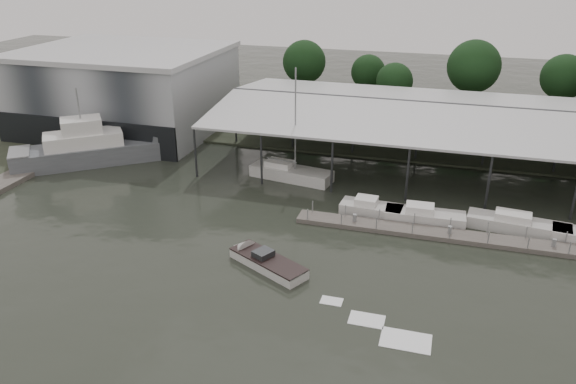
# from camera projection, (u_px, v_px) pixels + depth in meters

# --- Properties ---
(ground) EXTENTS (200.00, 200.00, 0.00)m
(ground) POSITION_uv_depth(u_px,v_px,m) (251.00, 273.00, 41.73)
(ground) COLOR #272C23
(ground) RESTS_ON ground
(land_strip_far) EXTENTS (140.00, 30.00, 0.30)m
(land_strip_far) POSITION_uv_depth(u_px,v_px,m) (353.00, 120.00, 78.62)
(land_strip_far) COLOR #393F2F
(land_strip_far) RESTS_ON ground
(land_strip_west) EXTENTS (20.00, 40.00, 0.30)m
(land_strip_west) POSITION_uv_depth(u_px,v_px,m) (54.00, 120.00, 78.40)
(land_strip_west) COLOR #393F2F
(land_strip_west) RESTS_ON ground
(storage_warehouse) EXTENTS (24.50, 20.50, 10.50)m
(storage_warehouse) POSITION_uv_depth(u_px,v_px,m) (126.00, 89.00, 73.17)
(storage_warehouse) COLOR #A2A8AD
(storage_warehouse) RESTS_ON ground
(covered_boat_shed) EXTENTS (58.24, 24.00, 6.96)m
(covered_boat_shed) POSITION_uv_depth(u_px,v_px,m) (490.00, 113.00, 59.50)
(covered_boat_shed) COLOR #B9BBBE
(covered_boat_shed) RESTS_ON ground
(trawler_dock) EXTENTS (3.00, 18.00, 0.50)m
(trawler_dock) POSITION_uv_depth(u_px,v_px,m) (37.00, 165.00, 61.69)
(trawler_dock) COLOR #645E58
(trawler_dock) RESTS_ON ground
(floating_dock) EXTENTS (28.00, 2.00, 1.40)m
(floating_dock) POSITION_uv_depth(u_px,v_px,m) (462.00, 237.00, 46.57)
(floating_dock) COLOR #645E58
(floating_dock) RESTS_ON ground
(grey_trawler) EXTENTS (16.96, 14.45, 8.84)m
(grey_trawler) POSITION_uv_depth(u_px,v_px,m) (96.00, 149.00, 62.77)
(grey_trawler) COLOR slate
(grey_trawler) RESTS_ON ground
(white_sailboat) EXTENTS (8.96, 4.02, 11.83)m
(white_sailboat) POSITION_uv_depth(u_px,v_px,m) (290.00, 173.00, 58.56)
(white_sailboat) COLOR silver
(white_sailboat) RESTS_ON ground
(speedboat_underway) EXTENTS (16.82, 9.83, 2.00)m
(speedboat_underway) POSITION_uv_depth(u_px,v_px,m) (263.00, 260.00, 42.71)
(speedboat_underway) COLOR silver
(speedboat_underway) RESTS_ON ground
(moored_cruiser_0) EXTENTS (5.65, 2.58, 1.70)m
(moored_cruiser_0) POSITION_uv_depth(u_px,v_px,m) (371.00, 209.00, 50.62)
(moored_cruiser_0) COLOR silver
(moored_cruiser_0) RESTS_ON ground
(moored_cruiser_1) EXTENTS (6.93, 2.36, 1.70)m
(moored_cruiser_1) POSITION_uv_depth(u_px,v_px,m) (424.00, 216.00, 49.23)
(moored_cruiser_1) COLOR silver
(moored_cruiser_1) RESTS_ON ground
(moored_cruiser_2) EXTENTS (8.54, 3.20, 1.70)m
(moored_cruiser_2) POSITION_uv_depth(u_px,v_px,m) (517.00, 224.00, 47.75)
(moored_cruiser_2) COLOR silver
(moored_cruiser_2) RESTS_ON ground
(horizon_tree_line) EXTENTS (70.46, 12.05, 11.36)m
(horizon_tree_line) POSITION_uv_depth(u_px,v_px,m) (545.00, 77.00, 74.78)
(horizon_tree_line) COLOR black
(horizon_tree_line) RESTS_ON ground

